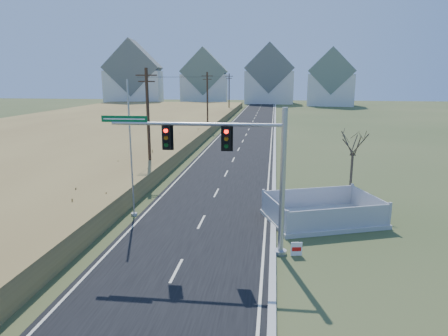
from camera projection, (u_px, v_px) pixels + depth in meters
The scene contains 16 objects.
ground at pixel (186, 252), 19.27m from camera, with size 260.00×260.00×0.00m, color #394A24.
road at pixel (250, 127), 67.61m from camera, with size 8.00×180.00×0.06m, color black.
curb at pixel (275, 127), 67.09m from camera, with size 0.30×180.00×0.18m, color #B2AFA8.
reed_marsh at pixel (89, 128), 60.75m from camera, with size 38.00×110.00×1.30m, color #A38B49.
utility_pole_near at pixel (148, 121), 33.53m from camera, with size 1.80×0.26×9.00m.
utility_pole_mid at pixel (207, 100), 62.54m from camera, with size 1.80×0.26×9.00m.
utility_pole_far at pixel (229, 93), 91.55m from camera, with size 1.80×0.26×9.00m.
condo_nw at pixel (134, 79), 118.91m from camera, with size 17.69×13.38×19.05m.
condo_nnw at pixel (204, 81), 124.36m from camera, with size 14.93×11.17×17.03m.
condo_n at pixel (269, 79), 125.63m from camera, with size 15.27×10.20×18.54m.
condo_ne at pixel (331, 82), 115.86m from camera, with size 14.12×10.51×16.52m.
traffic_signal_mast at pixel (242, 165), 18.33m from camera, with size 8.76×0.60×6.97m.
fence_enclosure at pixel (322, 216), 23.44m from camera, with size 7.40×6.19×1.44m.
open_sign at pixel (296, 249), 18.79m from camera, with size 0.54×0.15×0.67m.
flagpole at pixel (131, 164), 23.64m from camera, with size 0.37×0.37×8.14m.
bare_tree at pixel (354, 142), 25.42m from camera, with size 1.98×1.98×5.25m.
Camera 1 is at (4.05, -17.50, 8.28)m, focal length 32.00 mm.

